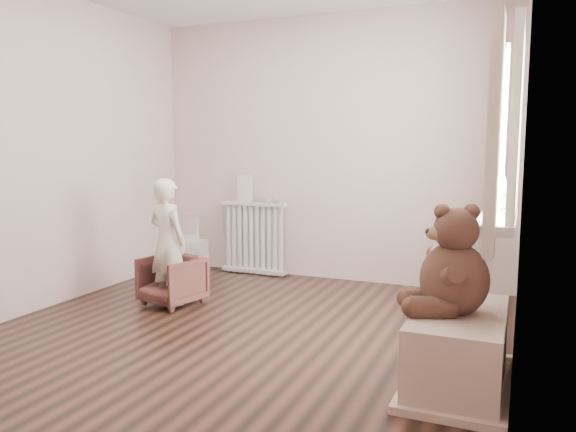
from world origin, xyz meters
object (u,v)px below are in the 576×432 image
at_px(armchair, 172,280).
at_px(child, 168,242).
at_px(radiator, 254,237).
at_px(toy_vanity, 188,243).
at_px(toy_bench, 458,351).
at_px(teddy_bear, 455,270).
at_px(plush_cat, 498,198).

distance_m(armchair, child, 0.34).
height_order(radiator, toy_vanity, radiator).
relative_size(toy_vanity, armchair, 1.25).
distance_m(toy_vanity, toy_bench, 3.66).
height_order(toy_vanity, teddy_bear, teddy_bear).
bearing_deg(child, toy_vanity, -48.83).
distance_m(armchair, plush_cat, 2.67).
bearing_deg(toy_bench, armchair, 162.99).
bearing_deg(armchair, toy_bench, -2.64).
distance_m(radiator, armchair, 1.31).
distance_m(radiator, toy_bench, 3.05).
relative_size(child, toy_bench, 1.15).
height_order(armchair, plush_cat, plush_cat).
distance_m(child, plush_cat, 2.59).
bearing_deg(plush_cat, radiator, 171.94).
bearing_deg(armchair, toy_vanity, 132.08).
xyz_separation_m(toy_vanity, teddy_bear, (3.04, -2.04, 0.40)).
xyz_separation_m(child, teddy_bear, (2.38, -0.73, 0.12)).
xyz_separation_m(teddy_bear, plush_cat, (0.17, 0.80, 0.33)).
height_order(toy_bench, plush_cat, plush_cat).
bearing_deg(teddy_bear, armchair, 142.09).
xyz_separation_m(toy_bench, plush_cat, (0.14, 0.75, 0.80)).
distance_m(radiator, child, 1.35).
bearing_deg(radiator, teddy_bear, -42.71).
relative_size(toy_bench, plush_cat, 3.24).
relative_size(radiator, plush_cat, 2.66).
bearing_deg(toy_bench, radiator, 138.30).
bearing_deg(toy_vanity, armchair, -62.29).
height_order(radiator, armchair, radiator).
relative_size(toy_vanity, plush_cat, 2.01).
bearing_deg(armchair, teddy_bear, -3.81).
height_order(radiator, plush_cat, plush_cat).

